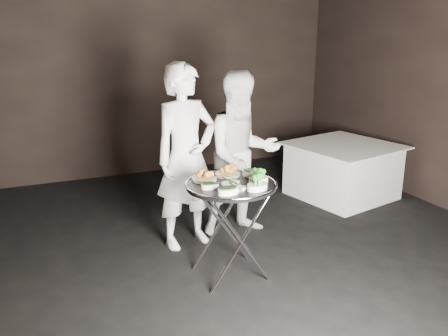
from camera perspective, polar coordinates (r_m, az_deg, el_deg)
name	(u,v)px	position (r m, az deg, el deg)	size (l,w,h in m)	color
floor	(240,283)	(4.25, 1.92, -13.70)	(6.00, 7.00, 0.05)	black
wall_back	(137,72)	(7.04, -10.38, 11.33)	(6.00, 0.05, 3.00)	black
tray_stand	(231,226)	(4.12, 0.82, -6.96)	(0.57, 0.48, 0.84)	silver
serving_tray	(231,185)	(3.99, 0.85, -2.02)	(0.78, 0.78, 0.04)	black
potato_plate_a	(204,176)	(4.06, -2.41, -1.01)	(0.22, 0.22, 0.08)	beige
potato_plate_b	(228,172)	(4.19, 0.44, -0.44)	(0.22, 0.22, 0.08)	beige
greens_bowl	(249,172)	(4.19, 3.06, -0.47)	(0.13, 0.13, 0.07)	silver
asparagus_plate_a	(231,182)	(3.97, 0.81, -1.68)	(0.20, 0.13, 0.04)	silver
asparagus_plate_b	(236,188)	(3.83, 1.45, -2.40)	(0.18, 0.10, 0.04)	silver
spinach_bowl_a	(210,185)	(3.86, -1.69, -2.07)	(0.16, 0.11, 0.06)	silver
spinach_bowl_b	(228,190)	(3.73, 0.53, -2.63)	(0.20, 0.14, 0.07)	silver
broccoli_bowl_a	(258,179)	(4.02, 4.17, -1.27)	(0.18, 0.14, 0.07)	silver
broccoli_bowl_b	(257,185)	(3.84, 4.02, -2.08)	(0.23, 0.20, 0.08)	silver
serving_utensils	(230,175)	(4.03, 0.67, -0.85)	(0.59, 0.44, 0.01)	silver
waiter_left	(186,157)	(4.60, -4.59, 1.31)	(0.66, 0.43, 1.81)	white
waiter_right	(242,155)	(4.89, 2.18, 1.62)	(0.83, 0.65, 1.71)	white
dining_table	(342,170)	(6.28, 14.04, -0.29)	(1.21, 1.21, 0.69)	white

